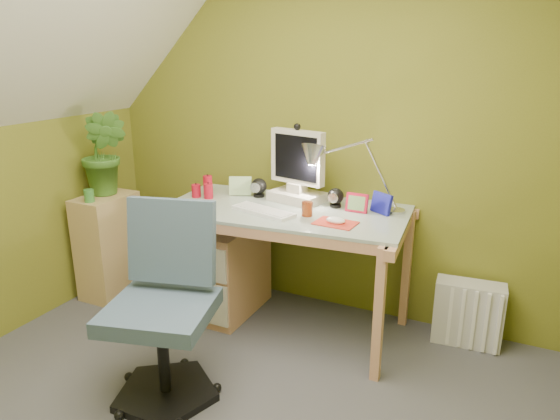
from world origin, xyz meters
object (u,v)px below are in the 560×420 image
at_px(desk, 285,268).
at_px(task_chair, 160,307).
at_px(monitor, 297,165).
at_px(potted_plant, 104,153).
at_px(desk_lamp, 367,158).
at_px(side_ledge, 109,246).
at_px(radiator, 468,313).

xyz_separation_m(desk, task_chair, (-0.24, -0.95, 0.12)).
distance_m(desk, monitor, 0.66).
bearing_deg(task_chair, potted_plant, 127.52).
height_order(desk, desk_lamp, desk_lamp).
xyz_separation_m(monitor, side_ledge, (-1.34, -0.33, -0.66)).
bearing_deg(monitor, potted_plant, -155.95).
distance_m(monitor, task_chair, 1.27).
relative_size(desk_lamp, task_chair, 0.62).
xyz_separation_m(desk_lamp, side_ledge, (-1.79, -0.33, -0.75)).
distance_m(monitor, side_ledge, 1.53).
bearing_deg(potted_plant, radiator, 8.72).
relative_size(desk, desk_lamp, 2.30).
height_order(side_ledge, task_chair, task_chair).
height_order(monitor, desk_lamp, desk_lamp).
distance_m(desk, task_chair, 0.99).
relative_size(side_ledge, potted_plant, 1.26).
xyz_separation_m(desk, potted_plant, (-1.34, -0.10, 0.65)).
xyz_separation_m(side_ledge, radiator, (2.45, 0.43, -0.17)).
distance_m(task_chair, radiator, 1.85).
xyz_separation_m(desk, monitor, (-0.00, 0.18, 0.64)).
xyz_separation_m(side_ledge, task_chair, (1.10, -0.80, 0.14)).
bearing_deg(side_ledge, radiator, 9.86).
height_order(task_chair, radiator, task_chair).
bearing_deg(side_ledge, desk_lamp, 10.54).
height_order(desk, monitor, monitor).
height_order(monitor, task_chair, monitor).
bearing_deg(desk, monitor, 85.10).
relative_size(desk, side_ledge, 1.99).
bearing_deg(task_chair, monitor, 63.15).
bearing_deg(task_chair, radiator, 27.39).
bearing_deg(monitor, task_chair, -89.84).
distance_m(desk_lamp, side_ledge, 1.97).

